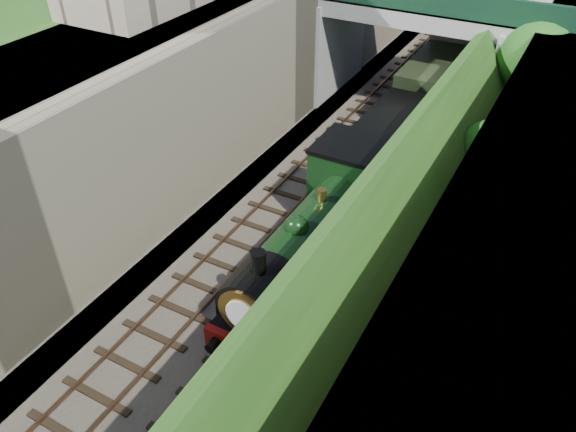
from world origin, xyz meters
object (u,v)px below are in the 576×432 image
Objects in this scene: locomotive at (318,235)px; tender at (391,149)px; tree at (540,62)px; road_bridge at (445,40)px.

locomotive is 1.70× the size of tender.
tree reaches higher than locomotive.
road_bridge is 15.51m from locomotive.
locomotive is at bearing -89.05° from road_bridge.
tree is 0.65× the size of locomotive.
road_bridge is 2.67× the size of tender.
tree is at bearing -26.26° from road_bridge.
tender is (-4.71, -5.54, -3.03)m from tree.
locomotive is (-4.71, -12.90, -2.75)m from tree.
road_bridge is at bearing 153.74° from tree.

